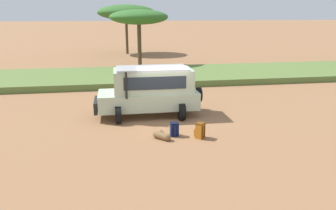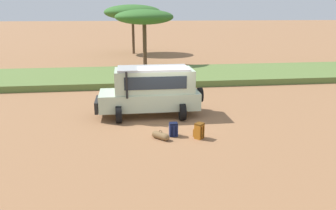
% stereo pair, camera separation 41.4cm
% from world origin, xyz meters
% --- Properties ---
extents(ground_plane, '(320.00, 320.00, 0.00)m').
position_xyz_m(ground_plane, '(0.00, 0.00, 0.00)').
color(ground_plane, '#936642').
extents(grass_bank, '(120.00, 7.00, 0.44)m').
position_xyz_m(grass_bank, '(0.00, 10.12, 0.22)').
color(grass_bank, '#5B7538').
rests_on(grass_bank, ground_plane).
extents(safari_vehicle, '(5.35, 2.74, 2.44)m').
position_xyz_m(safari_vehicle, '(-0.61, 0.88, 1.29)').
color(safari_vehicle, '#B2C6A8').
rests_on(safari_vehicle, ground_plane).
extents(backpack_beside_front_wheel, '(0.48, 0.48, 0.66)m').
position_xyz_m(backpack_beside_front_wheel, '(1.07, -2.53, 0.32)').
color(backpack_beside_front_wheel, '#B26619').
rests_on(backpack_beside_front_wheel, ground_plane).
extents(backpack_cluster_center, '(0.35, 0.38, 0.59)m').
position_xyz_m(backpack_cluster_center, '(0.06, -2.13, 0.29)').
color(backpack_cluster_center, navy).
rests_on(backpack_cluster_center, ground_plane).
extents(duffel_bag_low_black_case, '(0.70, 0.71, 0.40)m').
position_xyz_m(duffel_bag_low_black_case, '(-0.52, -2.41, 0.15)').
color(duffel_bag_low_black_case, brown).
rests_on(duffel_bag_low_black_case, ground_plane).
extents(acacia_tree_left_mid, '(6.77, 6.15, 5.80)m').
position_xyz_m(acacia_tree_left_mid, '(-0.74, 25.73, 4.89)').
color(acacia_tree_left_mid, brown).
rests_on(acacia_tree_left_mid, ground_plane).
extents(acacia_tree_centre_back, '(5.35, 5.13, 5.22)m').
position_xyz_m(acacia_tree_centre_back, '(0.03, 15.91, 4.51)').
color(acacia_tree_centre_back, brown).
rests_on(acacia_tree_centre_back, ground_plane).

